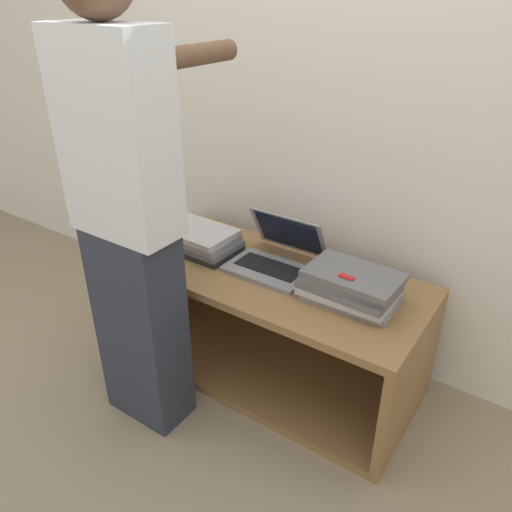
% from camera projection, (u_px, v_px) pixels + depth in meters
% --- Properties ---
extents(ground_plane, '(12.00, 12.00, 0.00)m').
position_uv_depth(ground_plane, '(229.00, 407.00, 2.22)').
color(ground_plane, gray).
extents(wall_back, '(8.00, 0.05, 2.40)m').
position_uv_depth(wall_back, '(321.00, 104.00, 2.17)').
color(wall_back, silver).
rests_on(wall_back, ground_plane).
extents(cart, '(1.39, 0.61, 0.55)m').
position_uv_depth(cart, '(274.00, 317.00, 2.36)').
color(cart, olive).
rests_on(cart, ground_plane).
extents(laptop_open, '(0.36, 0.35, 0.22)m').
position_uv_depth(laptop_open, '(275.00, 257.00, 2.20)').
color(laptop_open, gray).
rests_on(laptop_open, cart).
extents(laptop_stack_left, '(0.39, 0.25, 0.10)m').
position_uv_depth(laptop_stack_left, '(198.00, 239.00, 2.34)').
color(laptop_stack_left, '#232326').
rests_on(laptop_stack_left, cart).
extents(laptop_stack_right, '(0.38, 0.26, 0.13)m').
position_uv_depth(laptop_stack_right, '(351.00, 286.00, 1.95)').
color(laptop_stack_right, gray).
rests_on(laptop_stack_right, cart).
extents(person, '(0.40, 0.54, 1.79)m').
position_uv_depth(person, '(129.00, 219.00, 1.80)').
color(person, '#2D3342').
rests_on(person, ground_plane).
extents(inventory_tag, '(0.06, 0.02, 0.01)m').
position_uv_depth(inventory_tag, '(346.00, 277.00, 1.88)').
color(inventory_tag, red).
rests_on(inventory_tag, laptop_stack_right).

